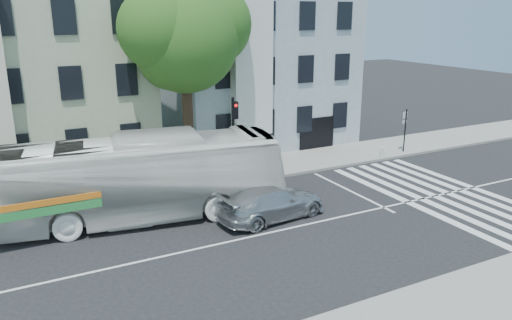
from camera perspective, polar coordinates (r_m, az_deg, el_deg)
ground at (r=20.80m, az=0.66°, el=-8.52°), size 120.00×120.00×0.00m
sidewalk_far at (r=27.59m, az=-7.16°, el=-2.06°), size 80.00×4.00×0.15m
building_left at (r=31.86m, az=-24.16°, el=9.15°), size 12.00×10.00×11.00m
building_right at (r=35.54m, az=-0.72°, el=11.18°), size 12.00×10.00×11.00m
street_tree at (r=26.91m, az=-8.21°, el=14.29°), size 7.30×5.90×11.10m
bus at (r=22.27m, az=-14.30°, el=-2.13°), size 5.18×13.81×3.76m
sedan at (r=22.11m, az=1.80°, el=-4.88°), size 2.65×5.29×1.47m
hedge at (r=25.14m, az=-17.26°, el=-3.55°), size 8.54×1.91×0.70m
traffic_signal at (r=26.60m, az=-2.53°, el=3.73°), size 0.47×0.54×4.52m
fire_hydrant at (r=32.00m, az=14.23°, el=0.93°), size 0.38×0.21×0.66m
far_sign_pole at (r=33.35m, az=16.67°, el=3.85°), size 0.48×0.24×2.78m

